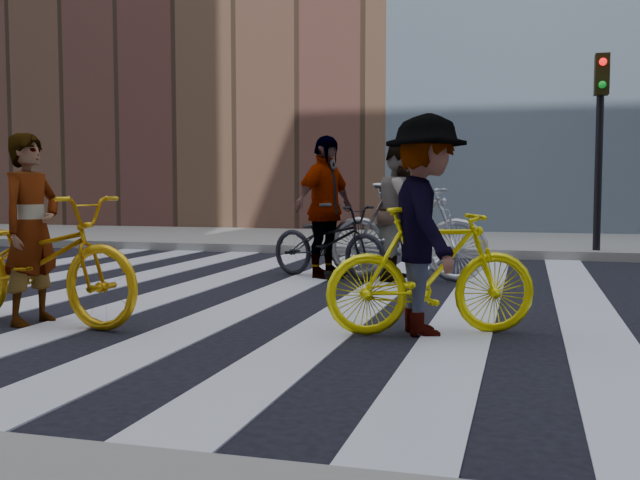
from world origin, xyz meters
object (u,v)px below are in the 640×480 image
at_px(bike_silver_mid, 406,232).
at_px(rider_right, 426,225).
at_px(bike_dark_rear, 328,242).
at_px(rider_left, 31,229).
at_px(rider_mid, 403,211).
at_px(bike_yellow_left, 37,260).
at_px(traffic_signal, 600,120).
at_px(rider_rear, 325,207).
at_px(bike_yellow_right, 432,271).

height_order(bike_silver_mid, rider_right, rider_right).
height_order(bike_dark_rear, rider_left, rider_left).
bearing_deg(bike_silver_mid, rider_mid, 93.61).
xyz_separation_m(bike_yellow_left, bike_dark_rear, (1.62, 3.83, -0.09)).
relative_size(traffic_signal, rider_rear, 1.78).
height_order(bike_yellow_left, bike_silver_mid, bike_silver_mid).
relative_size(bike_dark_rear, rider_right, 1.02).
xyz_separation_m(bike_silver_mid, rider_mid, (-0.05, 0.00, 0.26)).
relative_size(bike_silver_mid, rider_right, 1.17).
distance_m(rider_mid, rider_right, 3.54).
bearing_deg(bike_silver_mid, bike_yellow_right, -164.19).
bearing_deg(rider_left, bike_yellow_right, -74.28).
relative_size(traffic_signal, bike_silver_mid, 1.59).
relative_size(traffic_signal, bike_dark_rear, 1.82).
relative_size(bike_yellow_left, rider_left, 1.29).
xyz_separation_m(bike_silver_mid, rider_left, (-2.69, -3.92, 0.21)).
relative_size(traffic_signal, rider_left, 1.99).
height_order(bike_yellow_left, bike_yellow_right, bike_yellow_left).
bearing_deg(bike_silver_mid, bike_yellow_left, 149.65).
height_order(traffic_signal, rider_left, traffic_signal).
height_order(bike_yellow_left, rider_rear, rider_rear).
distance_m(bike_yellow_left, rider_right, 3.39).
distance_m(bike_yellow_right, rider_mid, 3.57).
height_order(traffic_signal, bike_dark_rear, traffic_signal).
height_order(bike_yellow_right, rider_left, rider_left).
bearing_deg(rider_left, rider_mid, -25.92).
relative_size(bike_dark_rear, rider_mid, 1.03).
xyz_separation_m(rider_mid, rider_right, (0.75, -3.46, 0.01)).
bearing_deg(bike_yellow_left, rider_mid, -25.41).
height_order(rider_left, rider_right, rider_right).
height_order(traffic_signal, bike_yellow_left, traffic_signal).
distance_m(rider_left, rider_rear, 4.16).
bearing_deg(rider_left, traffic_signal, -27.55).
distance_m(bike_yellow_left, bike_yellow_right, 3.42).
bearing_deg(rider_right, bike_yellow_left, 76.82).
xyz_separation_m(traffic_signal, bike_silver_mid, (-2.61, -3.48, -1.65)).
bearing_deg(bike_dark_rear, rider_rear, 113.42).
bearing_deg(bike_dark_rear, bike_yellow_left, -179.56).
bearing_deg(bike_dark_rear, rider_right, -129.61).
bearing_deg(rider_mid, bike_silver_mid, -86.39).
distance_m(bike_yellow_left, rider_left, 0.27).
xyz_separation_m(bike_yellow_left, rider_mid, (2.59, 3.92, 0.32)).
relative_size(bike_silver_mid, rider_rear, 1.12).
relative_size(bike_yellow_left, bike_yellow_right, 1.24).
bearing_deg(rider_right, bike_silver_mid, -9.68).
relative_size(traffic_signal, bike_yellow_left, 1.54).
xyz_separation_m(bike_yellow_left, rider_left, (-0.05, 0.00, 0.27)).
bearing_deg(traffic_signal, bike_yellow_right, -105.02).
bearing_deg(bike_yellow_left, bike_silver_mid, -25.92).
xyz_separation_m(rider_left, rider_right, (3.39, 0.46, 0.06)).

